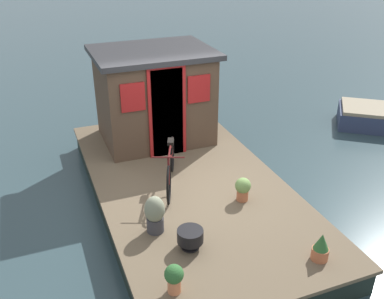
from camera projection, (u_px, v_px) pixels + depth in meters
The scene contains 9 objects.
ground_plane at pixel (188, 203), 7.69m from camera, with size 60.00×60.00×0.00m, color #2D4247.
houseboat_deck at pixel (188, 192), 7.58m from camera, with size 5.96×3.09×0.46m.
houseboat_cabin at pixel (154, 95), 8.61m from camera, with size 1.81×2.29×1.85m.
bicycle at pixel (171, 166), 7.20m from camera, with size 1.56×0.73×0.77m.
potted_plant_succulent at pixel (243, 188), 6.85m from camera, with size 0.26×0.26×0.39m.
potted_plant_basil at pixel (174, 277), 5.09m from camera, with size 0.24×0.24×0.39m.
potted_plant_mint at pixel (321, 247), 5.62m from camera, with size 0.23×0.23×0.40m.
potted_plant_rosemary at pixel (155, 214), 6.10m from camera, with size 0.29×0.29×0.57m.
charcoal_grill at pixel (190, 236), 5.83m from camera, with size 0.36×0.36×0.29m.
Camera 1 is at (-6.01, 2.27, 4.33)m, focal length 40.41 mm.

